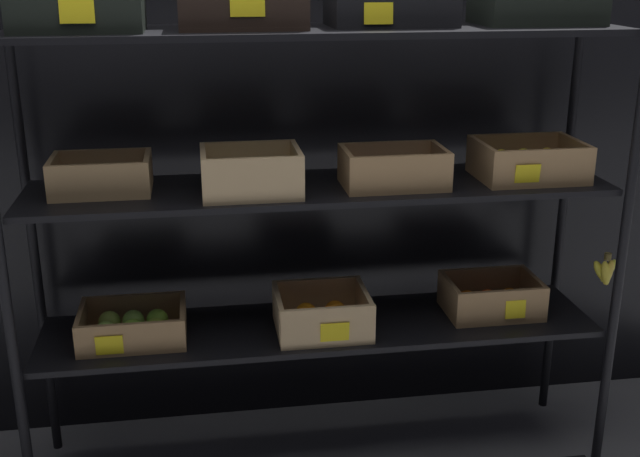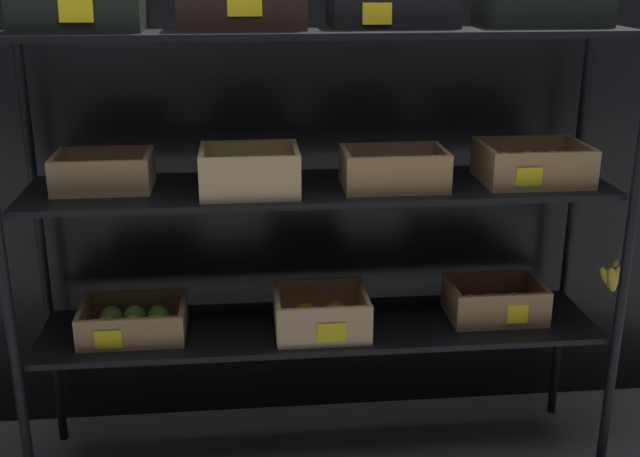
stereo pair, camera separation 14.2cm
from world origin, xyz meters
name	(u,v)px [view 1 (the left image)]	position (x,y,z in m)	size (l,w,h in m)	color
storefront_wall	(302,114)	(0.00, 0.42, 1.18)	(4.30, 0.12, 2.36)	black
display_rack	(322,172)	(0.01, -0.01, 1.07)	(2.00, 0.47, 1.65)	black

